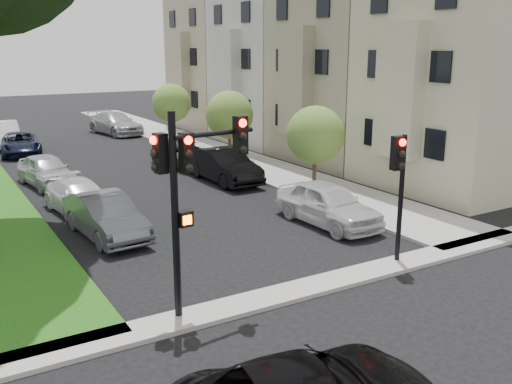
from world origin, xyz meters
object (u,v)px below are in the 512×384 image
small_tree_a (315,135)px  small_tree_b (229,115)px  car_parked_2 (187,154)px  car_parked_4 (116,123)px  traffic_signal_main (189,178)px  car_parked_8 (20,144)px  small_tree_c (171,103)px  car_parked_1 (225,166)px  car_parked_5 (106,216)px  car_parked_6 (80,197)px  traffic_signal_secondary (399,176)px  car_parked_0 (328,204)px  car_parked_9 (4,134)px  car_parked_7 (47,170)px

small_tree_a → small_tree_b: bearing=90.0°
small_tree_b → car_parked_2: size_ratio=0.81×
small_tree_b → car_parked_4: bearing=99.8°
traffic_signal_main → car_parked_8: (-0.04, 24.28, -2.74)m
small_tree_c → car_parked_1: small_tree_c is taller
traffic_signal_main → car_parked_5: bearing=90.7°
car_parked_2 → car_parked_6: bearing=-145.3°
small_tree_b → small_tree_c: size_ratio=1.02×
small_tree_a → traffic_signal_secondary: size_ratio=0.98×
small_tree_c → car_parked_1: (-2.52, -12.36, -1.77)m
small_tree_c → traffic_signal_main: 26.03m
small_tree_c → car_parked_8: (-9.65, 0.10, -1.91)m
traffic_signal_main → car_parked_0: 8.67m
car_parked_4 → car_parked_5: bearing=-118.5°
car_parked_0 → car_parked_1: (-0.11, 7.75, 0.01)m
car_parked_5 → car_parked_8: 17.48m
traffic_signal_secondary → car_parked_4: size_ratio=0.72×
small_tree_b → car_parked_6: bearing=-148.6°
small_tree_c → car_parked_9: small_tree_c is taller
small_tree_b → car_parked_2: small_tree_b is taller
car_parked_2 → car_parked_8: 10.85m
car_parked_2 → car_parked_8: size_ratio=1.02×
small_tree_c → car_parked_4: size_ratio=0.71×
car_parked_8 → car_parked_1: bearing=-54.7°
small_tree_c → small_tree_b: bearing=-90.0°
car_parked_4 → car_parked_9: 7.95m
car_parked_8 → car_parked_2: bearing=-43.7°
car_parked_2 → car_parked_7: (-7.33, -0.69, 0.06)m
small_tree_a → car_parked_9: 21.94m
car_parked_6 → car_parked_1: bearing=7.9°
car_parked_6 → car_parked_2: bearing=34.1°
car_parked_6 → small_tree_a: bearing=-17.0°
small_tree_c → car_parked_7: (-9.90, -8.82, -1.84)m
small_tree_a → car_parked_1: size_ratio=0.79×
small_tree_c → traffic_signal_secondary: size_ratio=1.00×
small_tree_a → traffic_signal_main: (-9.61, -8.15, 0.87)m
car_parked_2 → small_tree_b: bearing=-6.6°
traffic_signal_secondary → car_parked_1: traffic_signal_secondary is taller
small_tree_c → car_parked_2: size_ratio=0.80×
car_parked_1 → car_parked_8: bearing=119.0°
small_tree_c → car_parked_2: small_tree_c is taller
car_parked_5 → car_parked_6: car_parked_5 is taller
car_parked_5 → car_parked_4: bearing=67.1°
traffic_signal_main → traffic_signal_secondary: (6.49, -0.04, -0.70)m
traffic_signal_main → car_parked_1: bearing=59.0°
car_parked_0 → car_parked_8: 21.47m
small_tree_c → car_parked_4: bearing=114.3°
car_parked_7 → car_parked_9: size_ratio=0.87×
small_tree_b → car_parked_7: (-9.90, -0.63, -1.89)m
small_tree_a → traffic_signal_main: size_ratio=0.77×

